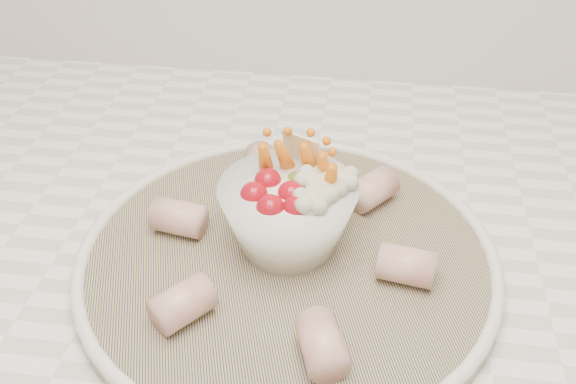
# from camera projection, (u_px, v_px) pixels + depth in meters

# --- Properties ---
(serving_platter) EXTENTS (0.49, 0.49, 0.02)m
(serving_platter) POSITION_uv_depth(u_px,v_px,m) (288.00, 257.00, 0.59)
(serving_platter) COLOR navy
(serving_platter) RESTS_ON kitchen_counter
(veggie_bowl) EXTENTS (0.13, 0.13, 0.10)m
(veggie_bowl) POSITION_uv_depth(u_px,v_px,m) (291.00, 210.00, 0.58)
(veggie_bowl) COLOR white
(veggie_bowl) RESTS_ON serving_platter
(cured_meat_rolls) EXTENTS (0.27, 0.29, 0.03)m
(cured_meat_rolls) POSITION_uv_depth(u_px,v_px,m) (288.00, 241.00, 0.58)
(cured_meat_rolls) COLOR #B85A54
(cured_meat_rolls) RESTS_ON serving_platter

